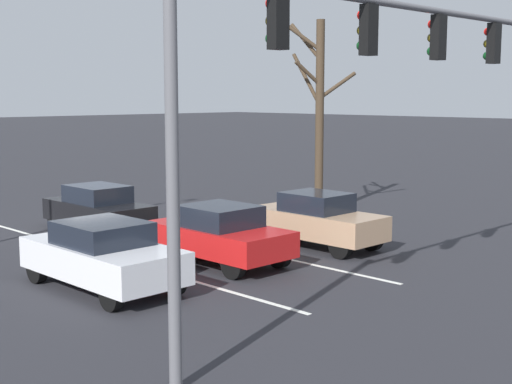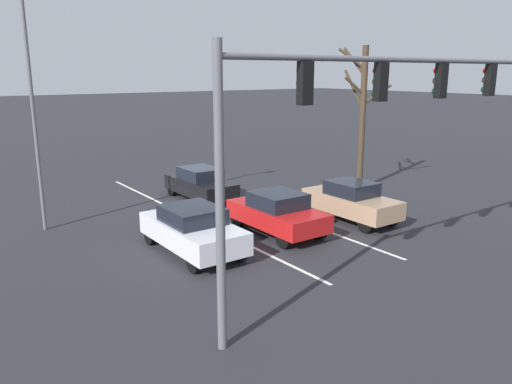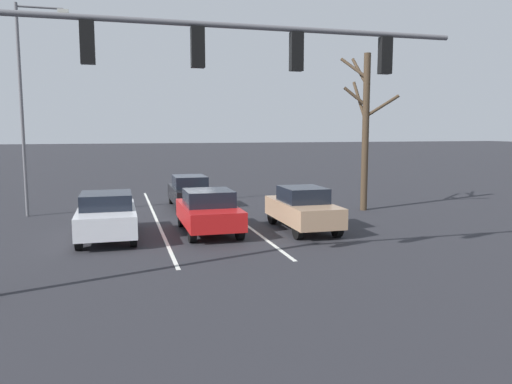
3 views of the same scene
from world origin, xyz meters
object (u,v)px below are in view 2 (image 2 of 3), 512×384
object	(u,v)px
bare_tree_near	(361,111)
car_black_midlane_second	(200,184)
traffic_signal_gantry	(361,107)
car_red_midlane_front	(277,212)
street_lamp_right_shoulder	(38,94)
car_white_rightlane_front	(193,229)
car_tan_leftlane_front	(351,201)

from	to	relation	value
bare_tree_near	car_black_midlane_second	bearing A→B (deg)	-19.89
traffic_signal_gantry	car_black_midlane_second	bearing A→B (deg)	-99.82
car_red_midlane_front	street_lamp_right_shoulder	size ratio (longest dim) A/B	0.46
car_red_midlane_front	traffic_signal_gantry	xyz separation A→B (m)	(1.86, 5.61, 4.28)
car_white_rightlane_front	street_lamp_right_shoulder	bearing A→B (deg)	-59.82
car_white_rightlane_front	car_red_midlane_front	xyz separation A→B (m)	(-3.56, 0.05, 0.00)
car_red_midlane_front	car_tan_leftlane_front	xyz separation A→B (m)	(-3.49, 0.42, 0.01)
car_black_midlane_second	street_lamp_right_shoulder	size ratio (longest dim) A/B	0.47
car_red_midlane_front	car_tan_leftlane_front	bearing A→B (deg)	173.07
car_tan_leftlane_front	traffic_signal_gantry	world-z (taller)	traffic_signal_gantry
car_red_midlane_front	traffic_signal_gantry	bearing A→B (deg)	71.69
car_red_midlane_front	bare_tree_near	xyz separation A→B (m)	(-7.93, -3.30, 3.18)
traffic_signal_gantry	bare_tree_near	world-z (taller)	bare_tree_near
car_red_midlane_front	car_white_rightlane_front	bearing A→B (deg)	-0.75
car_white_rightlane_front	traffic_signal_gantry	size ratio (longest dim) A/B	0.37
car_black_midlane_second	bare_tree_near	distance (m)	8.85
car_white_rightlane_front	car_red_midlane_front	distance (m)	3.56
car_black_midlane_second	traffic_signal_gantry	distance (m)	12.65
traffic_signal_gantry	street_lamp_right_shoulder	bearing A→B (deg)	-66.27
car_white_rightlane_front	bare_tree_near	distance (m)	12.35
car_white_rightlane_front	traffic_signal_gantry	distance (m)	7.29
car_black_midlane_second	car_red_midlane_front	bearing A→B (deg)	88.38
car_red_midlane_front	street_lamp_right_shoulder	bearing A→B (deg)	-39.49
car_black_midlane_second	street_lamp_right_shoulder	distance (m)	8.23
car_tan_leftlane_front	street_lamp_right_shoulder	size ratio (longest dim) A/B	0.46
car_red_midlane_front	car_tan_leftlane_front	size ratio (longest dim) A/B	0.98
car_tan_leftlane_front	car_black_midlane_second	xyz separation A→B (m)	(3.32, -6.53, -0.04)
car_white_rightlane_front	bare_tree_near	size ratio (longest dim) A/B	0.60
bare_tree_near	car_red_midlane_front	bearing A→B (deg)	22.64
car_white_rightlane_front	car_black_midlane_second	size ratio (longest dim) A/B	1.04
car_white_rightlane_front	street_lamp_right_shoulder	size ratio (longest dim) A/B	0.48
car_black_midlane_second	bare_tree_near	size ratio (longest dim) A/B	0.58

